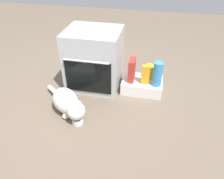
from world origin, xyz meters
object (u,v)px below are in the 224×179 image
food_bowl (78,121)px  snack_bag (151,72)px  cat (68,103)px  cereal_box (132,70)px  pantry_cabinet (142,85)px  juice_carton (146,75)px  water_bottle (157,74)px  oven (94,59)px

food_bowl → snack_bag: 1.08m
snack_bag → cat: bearing=-141.7°
cereal_box → snack_bag: bearing=20.7°
pantry_cabinet → juice_carton: 0.21m
food_bowl → cereal_box: (0.46, 0.71, 0.26)m
water_bottle → oven: bearing=173.7°
oven → food_bowl: bearing=-88.8°
oven → juice_carton: size_ratio=3.05×
oven → water_bottle: bearing=-6.3°
cat → water_bottle: water_bottle is taller
snack_bag → juice_carton: size_ratio=0.75×
cereal_box → juice_carton: bearing=-14.3°
cereal_box → water_bottle: water_bottle is taller
pantry_cabinet → cereal_box: size_ratio=1.75×
cat → snack_bag: size_ratio=3.60×
oven → cat: size_ratio=1.13×
cereal_box → food_bowl: bearing=-122.7°
pantry_cabinet → cat: 0.96m
water_bottle → juice_carton: water_bottle is taller
food_bowl → cat: cat is taller
food_bowl → cat: (-0.15, 0.13, 0.11)m
cereal_box → water_bottle: (0.31, -0.05, 0.01)m
pantry_cabinet → food_bowl: bearing=-129.0°
pantry_cabinet → snack_bag: bearing=34.3°
oven → food_bowl: oven is taller
pantry_cabinet → snack_bag: size_ratio=2.73×
oven → pantry_cabinet: size_ratio=1.49×
snack_bag → juice_carton: juice_carton is taller
oven → snack_bag: 0.72m
juice_carton → food_bowl: bearing=-133.3°
oven → cat: oven is taller
food_bowl → oven: bearing=91.2°
pantry_cabinet → food_bowl: size_ratio=4.24×
pantry_cabinet → water_bottle: bearing=-23.9°
cat → juice_carton: size_ratio=2.70×
snack_bag → juice_carton: 0.15m
juice_carton → pantry_cabinet: bearing=118.6°
water_bottle → juice_carton: 0.14m
oven → water_bottle: (0.78, -0.09, -0.06)m
snack_bag → juice_carton: bearing=-114.6°
cereal_box → pantry_cabinet: bearing=9.3°
juice_carton → cereal_box: bearing=165.7°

